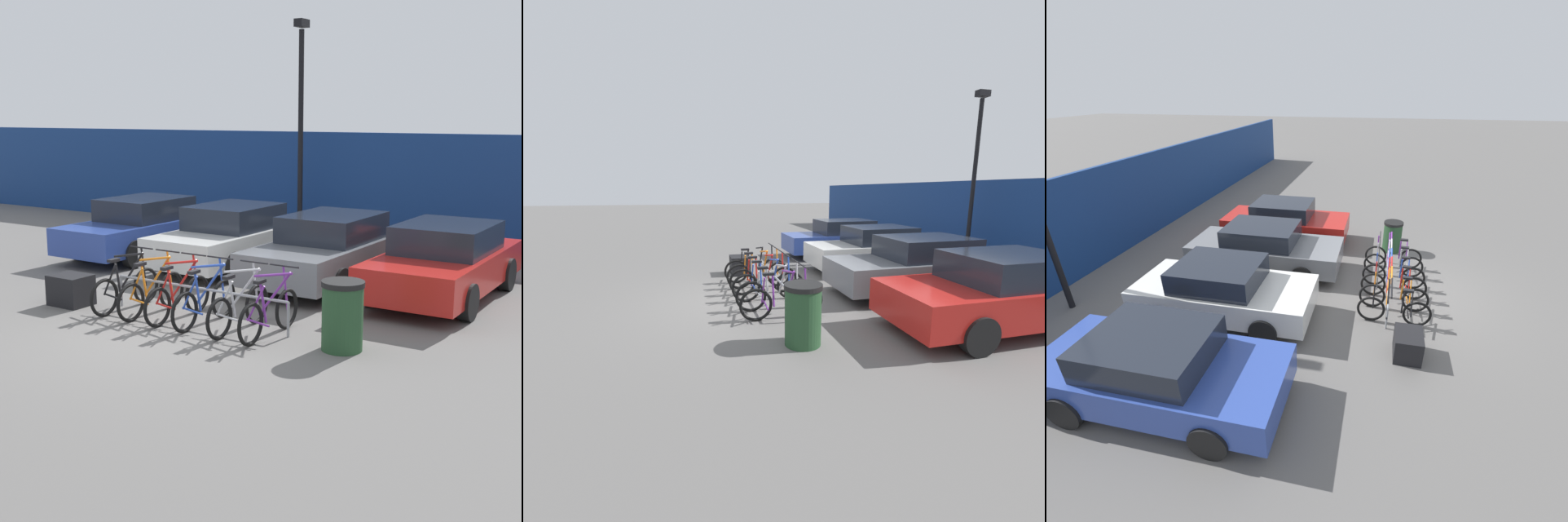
# 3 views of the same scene
# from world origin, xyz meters

# --- Properties ---
(ground_plane) EXTENTS (120.00, 120.00, 0.00)m
(ground_plane) POSITION_xyz_m (0.00, 0.00, 0.00)
(ground_plane) COLOR #605E5B
(bike_rack) EXTENTS (3.50, 0.04, 0.57)m
(bike_rack) POSITION_xyz_m (-0.05, 0.68, 0.48)
(bike_rack) COLOR gray
(bike_rack) RESTS_ON ground
(bicycle_black) EXTENTS (0.68, 1.71, 1.05)m
(bicycle_black) POSITION_xyz_m (-1.53, 0.53, 0.38)
(bicycle_black) COLOR black
(bicycle_black) RESTS_ON ground
(bicycle_orange) EXTENTS (0.68, 1.71, 1.05)m
(bicycle_orange) POSITION_xyz_m (-0.93, 0.53, 0.38)
(bicycle_orange) COLOR black
(bicycle_orange) RESTS_ON ground
(bicycle_red) EXTENTS (0.68, 1.71, 1.05)m
(bicycle_red) POSITION_xyz_m (-0.36, 0.53, 0.38)
(bicycle_red) COLOR black
(bicycle_red) RESTS_ON ground
(bicycle_blue) EXTENTS (0.68, 1.71, 1.05)m
(bicycle_blue) POSITION_xyz_m (0.19, 0.53, 0.38)
(bicycle_blue) COLOR black
(bicycle_blue) RESTS_ON ground
(bicycle_silver) EXTENTS (0.68, 1.71, 1.05)m
(bicycle_silver) POSITION_xyz_m (0.86, 0.53, 0.38)
(bicycle_silver) COLOR black
(bicycle_silver) RESTS_ON ground
(bicycle_purple) EXTENTS (0.68, 1.71, 1.05)m
(bicycle_purple) POSITION_xyz_m (1.43, 0.53, 0.38)
(bicycle_purple) COLOR black
(bicycle_purple) RESTS_ON ground
(car_blue) EXTENTS (1.91, 4.34, 1.40)m
(car_blue) POSITION_xyz_m (-4.65, 4.51, 0.69)
(car_blue) COLOR #2D479E
(car_blue) RESTS_ON ground
(car_white) EXTENTS (1.91, 4.19, 1.40)m
(car_white) POSITION_xyz_m (-2.02, 4.51, 0.69)
(car_white) COLOR silver
(car_white) RESTS_ON ground
(car_grey) EXTENTS (1.91, 4.47, 1.40)m
(car_grey) POSITION_xyz_m (0.53, 4.32, 0.69)
(car_grey) COLOR slate
(car_grey) RESTS_ON ground
(car_red) EXTENTS (1.91, 4.36, 1.40)m
(car_red) POSITION_xyz_m (2.89, 4.33, 0.69)
(car_red) COLOR red
(car_red) RESTS_ON ground
(lamp_post) EXTENTS (0.24, 0.44, 5.78)m
(lamp_post) POSITION_xyz_m (-2.55, 8.50, 3.24)
(lamp_post) COLOR black
(lamp_post) RESTS_ON ground
(trash_bin) EXTENTS (0.63, 0.63, 1.03)m
(trash_bin) POSITION_xyz_m (2.65, 0.56, 0.52)
(trash_bin) COLOR #234728
(trash_bin) RESTS_ON ground
(cargo_crate) EXTENTS (0.70, 0.56, 0.55)m
(cargo_crate) POSITION_xyz_m (-2.60, 0.24, 0.28)
(cargo_crate) COLOR black
(cargo_crate) RESTS_ON ground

